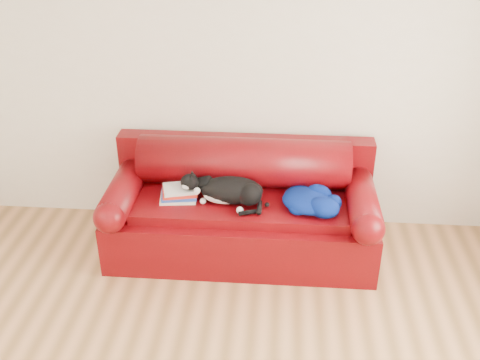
% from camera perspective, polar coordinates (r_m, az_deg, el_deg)
% --- Properties ---
extents(room_shell, '(4.52, 4.02, 2.61)m').
position_cam_1_polar(room_shell, '(2.57, -3.44, 3.92)').
color(room_shell, beige).
rests_on(room_shell, ground).
extents(sofa_base, '(2.10, 0.90, 0.50)m').
position_cam_1_polar(sofa_base, '(4.55, 0.15, -4.59)').
color(sofa_base, '#410208').
rests_on(sofa_base, ground).
extents(sofa_back, '(2.10, 1.01, 0.88)m').
position_cam_1_polar(sofa_back, '(4.61, 0.38, 0.24)').
color(sofa_back, '#410208').
rests_on(sofa_back, ground).
extents(book_stack, '(0.30, 0.26, 0.10)m').
position_cam_1_polar(book_stack, '(4.40, -6.19, -1.32)').
color(book_stack, beige).
rests_on(book_stack, sofa_base).
extents(cat, '(0.66, 0.44, 0.25)m').
position_cam_1_polar(cat, '(4.31, -1.02, -1.10)').
color(cat, black).
rests_on(cat, sofa_base).
extents(blanket, '(0.51, 0.51, 0.15)m').
position_cam_1_polar(blanket, '(4.28, 7.17, -2.04)').
color(blanket, '#02114B').
rests_on(blanket, sofa_base).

